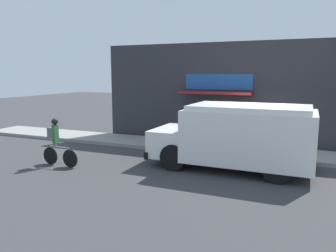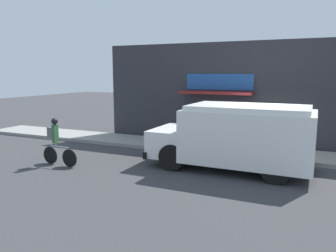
# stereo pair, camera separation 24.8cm
# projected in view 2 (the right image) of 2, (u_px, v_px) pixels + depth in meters

# --- Properties ---
(ground_plane) EXTENTS (70.00, 70.00, 0.00)m
(ground_plane) POSITION_uv_depth(u_px,v_px,m) (259.00, 161.00, 11.92)
(ground_plane) COLOR #38383A
(sidewalk) EXTENTS (28.00, 2.01, 0.15)m
(sidewalk) POSITION_uv_depth(u_px,v_px,m) (263.00, 153.00, 12.81)
(sidewalk) COLOR gray
(sidewalk) RESTS_ON ground_plane
(storefront) EXTENTS (15.29, 1.11, 4.51)m
(storefront) POSITION_uv_depth(u_px,v_px,m) (268.00, 95.00, 13.64)
(storefront) COLOR #2D2D33
(storefront) RESTS_ON ground_plane
(school_bus) EXTENTS (5.32, 2.89, 2.15)m
(school_bus) POSITION_uv_depth(u_px,v_px,m) (237.00, 136.00, 10.79)
(school_bus) COLOR white
(school_bus) RESTS_ON ground_plane
(cyclist) EXTENTS (1.51, 0.22, 1.65)m
(cyclist) POSITION_uv_depth(u_px,v_px,m) (56.00, 142.00, 11.32)
(cyclist) COLOR black
(cyclist) RESTS_ON ground_plane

